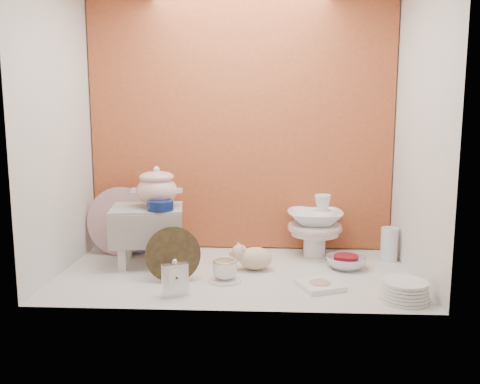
# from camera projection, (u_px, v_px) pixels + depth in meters

# --- Properties ---
(ground) EXTENTS (1.80, 1.80, 0.00)m
(ground) POSITION_uv_depth(u_px,v_px,m) (236.00, 273.00, 2.57)
(ground) COLOR silver
(ground) RESTS_ON ground
(niche_shell) EXTENTS (1.86, 1.03, 1.53)m
(niche_shell) POSITION_uv_depth(u_px,v_px,m) (238.00, 91.00, 2.60)
(niche_shell) COLOR #B3572C
(niche_shell) RESTS_ON ground
(step_stool) EXTENTS (0.42, 0.38, 0.32)m
(step_stool) POSITION_uv_depth(u_px,v_px,m) (148.00, 236.00, 2.70)
(step_stool) COLOR silver
(step_stool) RESTS_ON ground
(soup_tureen) EXTENTS (0.31, 0.31, 0.22)m
(soup_tureen) POSITION_uv_depth(u_px,v_px,m) (157.00, 186.00, 2.67)
(soup_tureen) COLOR white
(soup_tureen) RESTS_ON step_stool
(cobalt_bowl) EXTENTS (0.16, 0.16, 0.05)m
(cobalt_bowl) POSITION_uv_depth(u_px,v_px,m) (160.00, 205.00, 2.58)
(cobalt_bowl) COLOR #0B1C55
(cobalt_bowl) RESTS_ON step_stool
(floral_platter) EXTENTS (0.40, 0.11, 0.39)m
(floral_platter) POSITION_uv_depth(u_px,v_px,m) (120.00, 221.00, 2.88)
(floral_platter) COLOR silver
(floral_platter) RESTS_ON ground
(blue_white_vase) EXTENTS (0.28, 0.28, 0.24)m
(blue_white_vase) POSITION_uv_depth(u_px,v_px,m) (135.00, 232.00, 2.95)
(blue_white_vase) COLOR white
(blue_white_vase) RESTS_ON ground
(lacquer_tray) EXTENTS (0.28, 0.13, 0.27)m
(lacquer_tray) POSITION_uv_depth(u_px,v_px,m) (173.00, 254.00, 2.43)
(lacquer_tray) COLOR black
(lacquer_tray) RESTS_ON ground
(mantel_clock) EXTENTS (0.12, 0.08, 0.17)m
(mantel_clock) POSITION_uv_depth(u_px,v_px,m) (175.00, 278.00, 2.24)
(mantel_clock) COLOR silver
(mantel_clock) RESTS_ON ground
(plush_pig) EXTENTS (0.26, 0.22, 0.13)m
(plush_pig) POSITION_uv_depth(u_px,v_px,m) (255.00, 258.00, 2.60)
(plush_pig) COLOR beige
(plush_pig) RESTS_ON ground
(teacup_saucer) EXTENTS (0.19, 0.19, 0.01)m
(teacup_saucer) POSITION_uv_depth(u_px,v_px,m) (225.00, 280.00, 2.44)
(teacup_saucer) COLOR white
(teacup_saucer) RESTS_ON ground
(gold_rim_teacup) EXTENTS (0.13, 0.13, 0.10)m
(gold_rim_teacup) POSITION_uv_depth(u_px,v_px,m) (225.00, 269.00, 2.43)
(gold_rim_teacup) COLOR white
(gold_rim_teacup) RESTS_ON teacup_saucer
(lattice_dish) EXTENTS (0.24, 0.24, 0.03)m
(lattice_dish) POSITION_uv_depth(u_px,v_px,m) (320.00, 285.00, 2.34)
(lattice_dish) COLOR white
(lattice_dish) RESTS_ON ground
(dinner_plate_stack) EXTENTS (0.26, 0.26, 0.09)m
(dinner_plate_stack) POSITION_uv_depth(u_px,v_px,m) (405.00, 291.00, 2.18)
(dinner_plate_stack) COLOR white
(dinner_plate_stack) RESTS_ON ground
(crystal_bowl) EXTENTS (0.22, 0.22, 0.07)m
(crystal_bowl) POSITION_uv_depth(u_px,v_px,m) (346.00, 262.00, 2.64)
(crystal_bowl) COLOR silver
(crystal_bowl) RESTS_ON ground
(clear_glass_vase) EXTENTS (0.11, 0.11, 0.19)m
(clear_glass_vase) POSITION_uv_depth(u_px,v_px,m) (389.00, 244.00, 2.77)
(clear_glass_vase) COLOR silver
(clear_glass_vase) RESTS_ON ground
(porcelain_tower) EXTENTS (0.40, 0.40, 0.36)m
(porcelain_tower) POSITION_uv_depth(u_px,v_px,m) (315.00, 225.00, 2.85)
(porcelain_tower) COLOR white
(porcelain_tower) RESTS_ON ground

